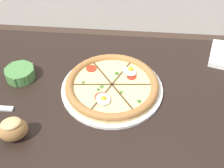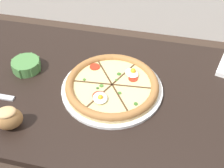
{
  "view_description": "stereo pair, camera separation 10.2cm",
  "coord_description": "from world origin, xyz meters",
  "px_view_note": "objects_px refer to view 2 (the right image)",
  "views": [
    {
      "loc": [
        0.05,
        -0.73,
        1.49
      ],
      "look_at": [
        -0.02,
        -0.0,
        0.79
      ],
      "focal_mm": 45.0,
      "sensor_mm": 36.0,
      "label": 1
    },
    {
      "loc": [
        0.15,
        -0.72,
        1.49
      ],
      "look_at": [
        -0.02,
        -0.0,
        0.79
      ],
      "focal_mm": 45.0,
      "sensor_mm": 36.0,
      "label": 2
    }
  ],
  "objects_px": {
    "dining_table": "(117,110)",
    "bread_piece_near": "(8,118)",
    "ramekin_bowl": "(26,65)",
    "pizza": "(112,86)"
  },
  "relations": [
    {
      "from": "dining_table",
      "to": "pizza",
      "type": "distance_m",
      "value": 0.13
    },
    {
      "from": "ramekin_bowl",
      "to": "bread_piece_near",
      "type": "distance_m",
      "value": 0.29
    },
    {
      "from": "dining_table",
      "to": "bread_piece_near",
      "type": "relative_size",
      "value": 12.91
    },
    {
      "from": "bread_piece_near",
      "to": "ramekin_bowl",
      "type": "bearing_deg",
      "value": 105.19
    },
    {
      "from": "ramekin_bowl",
      "to": "bread_piece_near",
      "type": "height_order",
      "value": "bread_piece_near"
    },
    {
      "from": "dining_table",
      "to": "bread_piece_near",
      "type": "xyz_separation_m",
      "value": [
        -0.3,
        -0.24,
        0.15
      ]
    },
    {
      "from": "dining_table",
      "to": "pizza",
      "type": "height_order",
      "value": "pizza"
    },
    {
      "from": "dining_table",
      "to": "ramekin_bowl",
      "type": "height_order",
      "value": "ramekin_bowl"
    },
    {
      "from": "bread_piece_near",
      "to": "dining_table",
      "type": "bearing_deg",
      "value": 38.58
    },
    {
      "from": "ramekin_bowl",
      "to": "pizza",
      "type": "bearing_deg",
      "value": -5.79
    }
  ]
}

